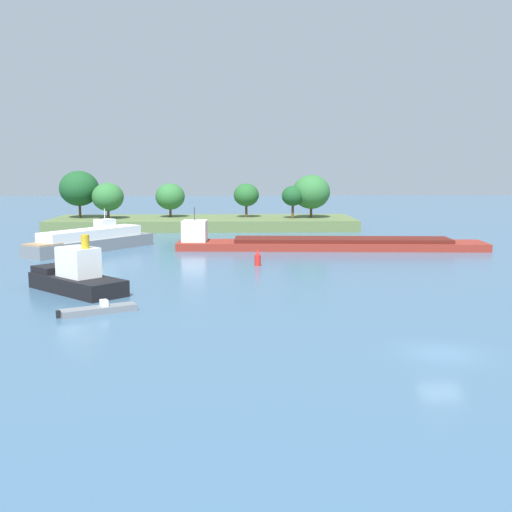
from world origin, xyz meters
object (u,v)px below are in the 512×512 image
cargo_barge (323,243)px  white_riverboat (91,241)px  tugboat (76,277)px  fishing_skiff (98,310)px  channel_buoy_red (258,258)px

cargo_barge → white_riverboat: (-30.61, -0.75, 0.55)m
tugboat → white_riverboat: size_ratio=0.56×
tugboat → white_riverboat: (-4.60, 27.35, 0.02)m
white_riverboat → fishing_skiff: size_ratio=3.11×
tugboat → white_riverboat: bearing=99.6°
tugboat → channel_buoy_red: size_ratio=5.25×
cargo_barge → fishing_skiff: 42.86m
tugboat → fishing_skiff: size_ratio=1.75×
fishing_skiff → channel_buoy_red: (12.97, 22.64, 0.54)m
cargo_barge → channel_buoy_red: size_ratio=21.71×
cargo_barge → tugboat: cargo_barge is taller
tugboat → channel_buoy_red: bearing=40.3°
white_riverboat → channel_buoy_red: white_riverboat is taller
tugboat → channel_buoy_red: 21.88m
tugboat → white_riverboat: 27.73m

